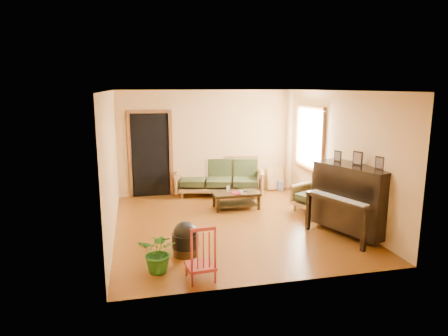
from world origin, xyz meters
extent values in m
plane|color=#5A2D0B|center=(0.00, 0.00, 0.00)|extent=(5.00, 5.00, 0.00)
cube|color=black|center=(-1.45, 2.48, 1.02)|extent=(1.08, 0.16, 2.05)
cube|color=white|center=(2.21, 1.30, 1.50)|extent=(0.12, 1.36, 1.46)
cube|color=olive|center=(0.21, 2.18, 0.46)|extent=(2.32, 1.43, 0.93)
cube|color=black|center=(0.33, 0.99, 0.19)|extent=(1.03, 0.57, 0.37)
cube|color=olive|center=(1.93, 0.35, 0.43)|extent=(1.09, 1.11, 0.86)
cube|color=black|center=(2.02, -1.02, 0.65)|extent=(1.33, 1.68, 1.29)
cylinder|color=black|center=(-1.09, -1.27, 0.21)|extent=(0.56, 0.56, 0.42)
cube|color=maroon|center=(-0.99, -2.16, 0.41)|extent=(0.43, 0.46, 0.82)
cube|color=#AE863A|center=(1.76, 2.35, 0.31)|extent=(0.47, 0.14, 0.62)
cylinder|color=navy|center=(1.88, 2.31, 0.12)|extent=(0.20, 0.20, 0.25)
imported|color=#24601B|center=(-1.54, -1.79, 0.31)|extent=(0.72, 0.68, 0.63)
imported|color=maroon|center=(0.22, 0.84, 0.38)|extent=(0.23, 0.27, 0.02)
cylinder|color=white|center=(0.18, 1.11, 0.43)|extent=(0.09, 0.09, 0.12)
cylinder|color=silver|center=(0.41, 0.85, 0.41)|extent=(0.12, 0.12, 0.06)
cube|color=black|center=(0.53, 0.99, 0.38)|extent=(0.17, 0.09, 0.02)
camera|label=1|loc=(-1.82, -7.32, 2.67)|focal=32.00mm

